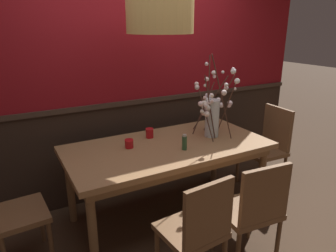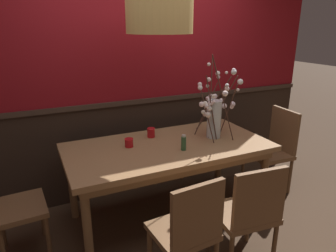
{
  "view_description": "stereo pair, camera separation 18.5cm",
  "coord_description": "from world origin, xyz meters",
  "px_view_note": "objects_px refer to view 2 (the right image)",
  "views": [
    {
      "loc": [
        -1.3,
        -2.36,
        1.85
      ],
      "look_at": [
        0.0,
        0.0,
        0.96
      ],
      "focal_mm": 33.01,
      "sensor_mm": 36.0,
      "label": 1
    },
    {
      "loc": [
        -1.14,
        -2.45,
        1.85
      ],
      "look_at": [
        0.0,
        0.0,
        0.96
      ],
      "focal_mm": 33.01,
      "sensor_mm": 36.0,
      "label": 2
    }
  ],
  "objects_px": {
    "chair_near_side_left": "(188,230)",
    "chair_far_side_left": "(112,143)",
    "chair_far_side_right": "(162,136)",
    "condiment_bottle": "(184,143)",
    "vase_with_blossoms": "(214,114)",
    "chair_near_side_right": "(248,211)",
    "chair_head_west_end": "(9,203)",
    "dining_table": "(168,153)",
    "candle_holder_nearer_edge": "(151,133)",
    "pendant_lamp": "(159,16)",
    "chair_head_east_end": "(274,146)",
    "candle_holder_nearer_center": "(129,143)"
  },
  "relations": [
    {
      "from": "chair_near_side_left",
      "to": "chair_head_west_end",
      "type": "relative_size",
      "value": 1.02
    },
    {
      "from": "dining_table",
      "to": "vase_with_blossoms",
      "type": "distance_m",
      "value": 0.6
    },
    {
      "from": "chair_near_side_right",
      "to": "chair_head_west_end",
      "type": "xyz_separation_m",
      "value": [
        -1.64,
        0.89,
        0.0
      ]
    },
    {
      "from": "chair_far_side_right",
      "to": "condiment_bottle",
      "type": "height_order",
      "value": "condiment_bottle"
    },
    {
      "from": "candle_holder_nearer_edge",
      "to": "condiment_bottle",
      "type": "relative_size",
      "value": 0.66
    },
    {
      "from": "chair_near_side_left",
      "to": "chair_near_side_right",
      "type": "relative_size",
      "value": 1.02
    },
    {
      "from": "pendant_lamp",
      "to": "chair_far_side_right",
      "type": "bearing_deg",
      "value": 65.17
    },
    {
      "from": "chair_near_side_right",
      "to": "candle_holder_nearer_center",
      "type": "bearing_deg",
      "value": 121.76
    },
    {
      "from": "chair_far_side_left",
      "to": "candle_holder_nearer_edge",
      "type": "bearing_deg",
      "value": -70.09
    },
    {
      "from": "chair_far_side_right",
      "to": "vase_with_blossoms",
      "type": "xyz_separation_m",
      "value": [
        0.18,
        -0.87,
        0.5
      ]
    },
    {
      "from": "vase_with_blossoms",
      "to": "candle_holder_nearer_edge",
      "type": "xyz_separation_m",
      "value": [
        -0.58,
        0.25,
        -0.19
      ]
    },
    {
      "from": "vase_with_blossoms",
      "to": "condiment_bottle",
      "type": "distance_m",
      "value": 0.5
    },
    {
      "from": "chair_near_side_left",
      "to": "chair_head_east_end",
      "type": "bearing_deg",
      "value": 29.57
    },
    {
      "from": "chair_head_west_end",
      "to": "condiment_bottle",
      "type": "bearing_deg",
      "value": -7.12
    },
    {
      "from": "chair_far_side_right",
      "to": "candle_holder_nearer_edge",
      "type": "height_order",
      "value": "chair_far_side_right"
    },
    {
      "from": "condiment_bottle",
      "to": "pendant_lamp",
      "type": "xyz_separation_m",
      "value": [
        -0.16,
        0.15,
        1.07
      ]
    },
    {
      "from": "vase_with_blossoms",
      "to": "condiment_bottle",
      "type": "relative_size",
      "value": 5.77
    },
    {
      "from": "chair_far_side_right",
      "to": "pendant_lamp",
      "type": "xyz_separation_m",
      "value": [
        -0.42,
        -0.91,
        1.4
      ]
    },
    {
      "from": "candle_holder_nearer_center",
      "to": "chair_head_west_end",
      "type": "bearing_deg",
      "value": -174.59
    },
    {
      "from": "dining_table",
      "to": "chair_far_side_right",
      "type": "height_order",
      "value": "chair_far_side_right"
    },
    {
      "from": "chair_head_east_end",
      "to": "pendant_lamp",
      "type": "distance_m",
      "value": 2.01
    },
    {
      "from": "vase_with_blossoms",
      "to": "candle_holder_nearer_center",
      "type": "distance_m",
      "value": 0.88
    },
    {
      "from": "pendant_lamp",
      "to": "chair_head_east_end",
      "type": "bearing_deg",
      "value": 1.8
    },
    {
      "from": "chair_near_side_left",
      "to": "vase_with_blossoms",
      "type": "relative_size",
      "value": 1.1
    },
    {
      "from": "chair_far_side_left",
      "to": "candle_holder_nearer_center",
      "type": "bearing_deg",
      "value": -93.25
    },
    {
      "from": "chair_far_side_left",
      "to": "candle_holder_nearer_edge",
      "type": "xyz_separation_m",
      "value": [
        0.23,
        -0.65,
        0.3
      ]
    },
    {
      "from": "candle_holder_nearer_edge",
      "to": "chair_head_west_end",
      "type": "bearing_deg",
      "value": -169.2
    },
    {
      "from": "chair_far_side_left",
      "to": "pendant_lamp",
      "type": "distance_m",
      "value": 1.69
    },
    {
      "from": "condiment_bottle",
      "to": "chair_head_west_end",
      "type": "bearing_deg",
      "value": 172.88
    },
    {
      "from": "vase_with_blossoms",
      "to": "pendant_lamp",
      "type": "xyz_separation_m",
      "value": [
        -0.6,
        -0.03,
        0.9
      ]
    },
    {
      "from": "chair_near_side_left",
      "to": "chair_near_side_right",
      "type": "height_order",
      "value": "chair_near_side_left"
    },
    {
      "from": "candle_holder_nearer_edge",
      "to": "chair_far_side_left",
      "type": "bearing_deg",
      "value": 109.91
    },
    {
      "from": "chair_far_side_right",
      "to": "chair_near_side_left",
      "type": "xyz_separation_m",
      "value": [
        -0.6,
        -1.78,
        0.01
      ]
    },
    {
      "from": "chair_head_west_end",
      "to": "candle_holder_nearer_edge",
      "type": "distance_m",
      "value": 1.37
    },
    {
      "from": "chair_near_side_right",
      "to": "condiment_bottle",
      "type": "bearing_deg",
      "value": 105.03
    },
    {
      "from": "chair_head_west_end",
      "to": "vase_with_blossoms",
      "type": "bearing_deg",
      "value": 0.05
    },
    {
      "from": "vase_with_blossoms",
      "to": "condiment_bottle",
      "type": "bearing_deg",
      "value": -157.18
    },
    {
      "from": "chair_far_side_right",
      "to": "chair_head_west_end",
      "type": "bearing_deg",
      "value": -152.98
    },
    {
      "from": "chair_far_side_right",
      "to": "dining_table",
      "type": "bearing_deg",
      "value": -110.61
    },
    {
      "from": "chair_head_west_end",
      "to": "chair_near_side_right",
      "type": "bearing_deg",
      "value": -28.36
    },
    {
      "from": "dining_table",
      "to": "chair_head_west_end",
      "type": "distance_m",
      "value": 1.39
    },
    {
      "from": "chair_head_east_end",
      "to": "chair_near_side_right",
      "type": "relative_size",
      "value": 1.05
    },
    {
      "from": "chair_near_side_left",
      "to": "chair_far_side_left",
      "type": "height_order",
      "value": "chair_far_side_left"
    },
    {
      "from": "dining_table",
      "to": "condiment_bottle",
      "type": "bearing_deg",
      "value": -66.98
    },
    {
      "from": "chair_far_side_right",
      "to": "chair_near_side_right",
      "type": "height_order",
      "value": "chair_far_side_right"
    },
    {
      "from": "chair_near_side_right",
      "to": "chair_head_east_end",
      "type": "bearing_deg",
      "value": 39.5
    },
    {
      "from": "chair_head_east_end",
      "to": "chair_near_side_right",
      "type": "xyz_separation_m",
      "value": [
        -1.09,
        -0.9,
        -0.01
      ]
    },
    {
      "from": "chair_near_side_left",
      "to": "dining_table",
      "type": "bearing_deg",
      "value": 73.27
    },
    {
      "from": "candle_holder_nearer_center",
      "to": "pendant_lamp",
      "type": "xyz_separation_m",
      "value": [
        0.26,
        -0.13,
        1.1
      ]
    },
    {
      "from": "chair_far_side_left",
      "to": "candle_holder_nearer_edge",
      "type": "height_order",
      "value": "chair_far_side_left"
    }
  ]
}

